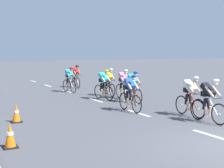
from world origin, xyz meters
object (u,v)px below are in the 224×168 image
object	(u,v)px
cyclist_fourth	(133,86)
cyclist_ninth	(76,76)
traffic_cone_mid	(10,136)
cyclist_seventh	(109,82)
traffic_cone_far	(16,113)
cyclist_fifth	(104,84)
cyclist_sixth	(123,84)
cyclist_eighth	(69,79)
cyclist_lead	(209,100)
cyclist_third	(130,92)
cyclist_second	(190,95)

from	to	relation	value
cyclist_fourth	cyclist_ninth	bearing A→B (deg)	89.33
traffic_cone_mid	cyclist_seventh	bearing A→B (deg)	48.41
cyclist_fourth	traffic_cone_far	world-z (taller)	cyclist_fourth
cyclist_fifth	cyclist_sixth	world-z (taller)	same
cyclist_fifth	cyclist_sixth	distance (m)	1.03
traffic_cone_mid	cyclist_eighth	bearing A→B (deg)	61.90
cyclist_lead	cyclist_fourth	xyz separation A→B (m)	(0.02, 5.01, 0.00)
cyclist_third	cyclist_eighth	distance (m)	7.19
cyclist_seventh	cyclist_lead	bearing A→B (deg)	-90.71
cyclist_lead	cyclist_seventh	xyz separation A→B (m)	(0.09, 7.67, 0.00)
cyclist_second	cyclist_ninth	xyz separation A→B (m)	(-0.09, 11.29, 0.00)
cyclist_fifth	traffic_cone_far	distance (m)	6.16
cyclist_lead	cyclist_sixth	bearing A→B (deg)	87.78
cyclist_fourth	cyclist_eighth	bearing A→B (deg)	103.01
cyclist_third	cyclist_fourth	world-z (taller)	same
cyclist_second	cyclist_eighth	distance (m)	9.21
cyclist_fourth	cyclist_eighth	xyz separation A→B (m)	(-1.22, 5.26, 0.00)
cyclist_fifth	cyclist_ninth	distance (m)	5.97
cyclist_lead	cyclist_second	distance (m)	1.18
cyclist_third	cyclist_fifth	distance (m)	3.51
cyclist_ninth	cyclist_seventh	bearing A→B (deg)	-90.16
cyclist_fifth	traffic_cone_mid	world-z (taller)	cyclist_fifth
cyclist_fifth	traffic_cone_far	world-z (taller)	cyclist_fifth
cyclist_third	cyclist_fifth	size ratio (longest dim) A/B	1.00
cyclist_sixth	cyclist_ninth	distance (m)	6.14
cyclist_seventh	cyclist_ninth	size ratio (longest dim) A/B	1.00
cyclist_second	cyclist_fourth	bearing A→B (deg)	92.60
cyclist_seventh	traffic_cone_mid	distance (m)	10.15
cyclist_sixth	cyclist_ninth	xyz separation A→B (m)	(-0.14, 6.14, 0.00)
cyclist_eighth	traffic_cone_mid	xyz separation A→B (m)	(-5.44, -10.19, -0.48)
cyclist_fifth	cyclist_ninth	size ratio (longest dim) A/B	1.00
cyclist_fifth	cyclist_sixth	size ratio (longest dim) A/B	1.00
cyclist_fourth	cyclist_fifth	world-z (taller)	same
cyclist_fourth	cyclist_fifth	size ratio (longest dim) A/B	1.00
cyclist_third	cyclist_fourth	size ratio (longest dim) A/B	1.00
cyclist_fourth	traffic_cone_mid	xyz separation A→B (m)	(-6.66, -4.92, -0.48)
cyclist_lead	cyclist_second	size ratio (longest dim) A/B	1.00
cyclist_lead	cyclist_fifth	bearing A→B (deg)	96.56
traffic_cone_far	cyclist_third	bearing A→B (deg)	-0.41
cyclist_sixth	cyclist_eighth	bearing A→B (deg)	110.03
cyclist_fourth	cyclist_fifth	bearing A→B (deg)	116.58
cyclist_second	cyclist_sixth	xyz separation A→B (m)	(0.05, 5.16, 0.00)
cyclist_fifth	cyclist_eighth	size ratio (longest dim) A/B	1.00
cyclist_third	cyclist_seventh	world-z (taller)	same
cyclist_sixth	traffic_cone_mid	world-z (taller)	cyclist_sixth
cyclist_third	cyclist_seventh	distance (m)	4.78
traffic_cone_mid	cyclist_second	bearing A→B (deg)	9.00
cyclist_sixth	traffic_cone_mid	bearing A→B (deg)	-137.80
cyclist_fifth	cyclist_eighth	world-z (taller)	same
cyclist_sixth	cyclist_eighth	world-z (taller)	same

